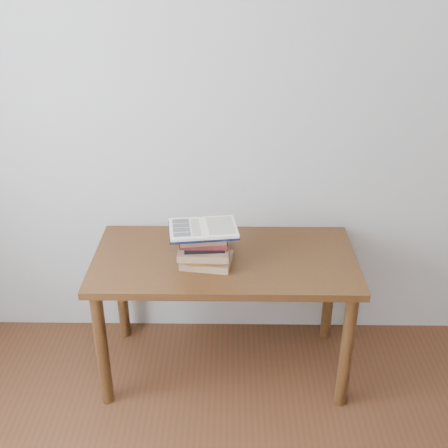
{
  "coord_description": "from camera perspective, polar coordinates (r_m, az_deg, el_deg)",
  "views": [
    {
      "loc": [
        0.01,
        -1.0,
        2.11
      ],
      "look_at": [
        -0.02,
        1.24,
        0.95
      ],
      "focal_mm": 45.0,
      "sensor_mm": 36.0,
      "label": 1
    }
  ],
  "objects": [
    {
      "name": "open_book",
      "position": [
        2.61,
        -2.13,
        -0.49
      ],
      "size": [
        0.35,
        0.26,
        0.03
      ],
      "rotation": [
        0.0,
        0.0,
        0.14
      ],
      "color": "black",
      "rests_on": "book_stack"
    },
    {
      "name": "book_stack",
      "position": [
        2.66,
        -1.98,
        -2.51
      ],
      "size": [
        0.26,
        0.22,
        0.18
      ],
      "color": "#926F4B",
      "rests_on": "desk"
    },
    {
      "name": "room_shell",
      "position": [
        1.12,
        -3.96,
        1.62
      ],
      "size": [
        3.54,
        3.54,
        2.62
      ],
      "color": "#A9A6A0",
      "rests_on": "ground"
    },
    {
      "name": "desk",
      "position": [
        2.82,
        0.06,
        -5.1
      ],
      "size": [
        1.3,
        0.65,
        0.69
      ],
      "color": "#4A2A12",
      "rests_on": "ground"
    }
  ]
}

